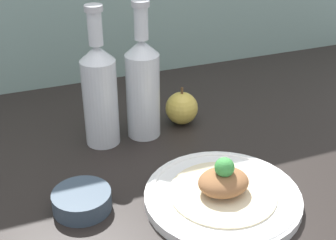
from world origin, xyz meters
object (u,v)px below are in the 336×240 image
at_px(cider_bottle_left, 100,92).
at_px(apple, 182,108).
at_px(dipping_bowl, 82,201).
at_px(plate, 222,196).
at_px(plated_food, 223,184).
at_px(cider_bottle_right, 143,85).

height_order(cider_bottle_left, apple, cider_bottle_left).
xyz_separation_m(cider_bottle_left, dipping_bowl, (-0.09, -0.21, -0.10)).
xyz_separation_m(plate, cider_bottle_left, (-0.15, 0.29, 0.11)).
xyz_separation_m(cider_bottle_left, apple, (0.20, 0.02, -0.08)).
xyz_separation_m(plated_food, apple, (0.05, 0.30, -0.00)).
bearing_deg(cider_bottle_left, plated_food, -62.31).
xyz_separation_m(plated_food, dipping_bowl, (-0.24, 0.07, -0.02)).
xyz_separation_m(plated_food, cider_bottle_left, (-0.15, 0.29, 0.08)).
distance_m(plate, cider_bottle_left, 0.34).
bearing_deg(dipping_bowl, cider_bottle_left, 66.46).
bearing_deg(plate, dipping_bowl, 163.40).
xyz_separation_m(plate, dipping_bowl, (-0.24, 0.07, 0.01)).
bearing_deg(cider_bottle_right, apple, 10.16).
height_order(plate, cider_bottle_right, cider_bottle_right).
bearing_deg(apple, plate, -98.65).
relative_size(cider_bottle_left, apple, 3.34).
relative_size(plated_food, apple, 2.13).
bearing_deg(plate, plated_food, 104.04).
bearing_deg(cider_bottle_left, dipping_bowl, -113.54).
bearing_deg(plated_food, apple, 81.35).
bearing_deg(cider_bottle_right, dipping_bowl, -131.46).
xyz_separation_m(cider_bottle_right, apple, (0.10, 0.02, -0.08)).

